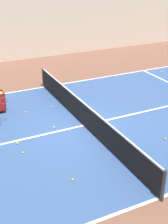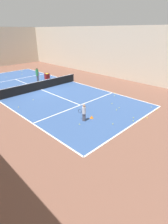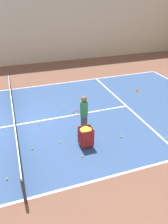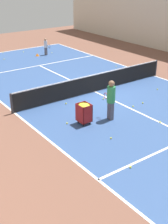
# 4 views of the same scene
# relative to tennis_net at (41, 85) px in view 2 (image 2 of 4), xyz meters

# --- Properties ---
(ground_plane) EXTENTS (36.85, 36.85, 0.00)m
(ground_plane) POSITION_rel_tennis_net_xyz_m (0.00, 0.00, -0.50)
(ground_plane) COLOR brown
(court_playing_area) EXTENTS (9.16, 22.11, 0.00)m
(court_playing_area) POSITION_rel_tennis_net_xyz_m (0.00, 0.00, -0.50)
(court_playing_area) COLOR #335189
(court_playing_area) RESTS_ON ground
(line_baseline_near) EXTENTS (9.16, 0.10, 0.00)m
(line_baseline_near) POSITION_rel_tennis_net_xyz_m (0.00, -11.06, -0.49)
(line_baseline_near) COLOR white
(line_baseline_near) RESTS_ON ground
(line_baseline_far) EXTENTS (9.16, 0.10, 0.00)m
(line_baseline_far) POSITION_rel_tennis_net_xyz_m (0.00, 11.06, -0.49)
(line_baseline_far) COLOR white
(line_baseline_far) RESTS_ON ground
(line_sideline_right) EXTENTS (0.10, 22.11, 0.00)m
(line_sideline_right) POSITION_rel_tennis_net_xyz_m (4.58, 0.00, -0.49)
(line_sideline_right) COLOR white
(line_sideline_right) RESTS_ON ground
(line_service_near) EXTENTS (9.16, 0.10, 0.00)m
(line_service_near) POSITION_rel_tennis_net_xyz_m (0.00, -6.08, -0.49)
(line_service_near) COLOR white
(line_service_near) RESTS_ON ground
(line_service_far) EXTENTS (9.16, 0.10, 0.00)m
(line_service_far) POSITION_rel_tennis_net_xyz_m (0.00, 6.08, -0.49)
(line_service_far) COLOR white
(line_service_far) RESTS_ON ground
(line_centre_service) EXTENTS (0.10, 12.16, 0.00)m
(line_centre_service) POSITION_rel_tennis_net_xyz_m (0.00, 0.00, -0.49)
(line_centre_service) COLOR white
(line_centre_service) RESTS_ON ground
(hall_enclosure_right) EXTENTS (0.15, 33.15, 6.31)m
(hall_enclosure_right) POSITION_rel_tennis_net_xyz_m (10.02, 0.00, 2.66)
(hall_enclosure_right) COLOR beige
(hall_enclosure_right) RESTS_ON ground
(tennis_net) EXTENTS (9.46, 0.10, 0.96)m
(tennis_net) POSITION_rel_tennis_net_xyz_m (0.00, 0.00, 0.00)
(tennis_net) COLOR #2D2D33
(tennis_net) RESTS_ON ground
(player_near_baseline) EXTENTS (0.31, 0.58, 1.26)m
(player_near_baseline) POSITION_rel_tennis_net_xyz_m (-1.80, -8.31, 0.22)
(player_near_baseline) COLOR #4C4C56
(player_near_baseline) RESTS_ON ground
(coach_at_net) EXTENTS (0.40, 0.70, 1.75)m
(coach_at_net) POSITION_rel_tennis_net_xyz_m (1.49, 3.01, 0.51)
(coach_at_net) COLOR #4C4C56
(coach_at_net) RESTS_ON ground
(ball_cart) EXTENTS (0.49, 0.55, 0.90)m
(ball_cart) POSITION_rel_tennis_net_xyz_m (2.65, 2.69, 0.13)
(ball_cart) COLOR maroon
(ball_cart) RESTS_ON ground
(training_cone_1) EXTENTS (0.27, 0.27, 0.21)m
(training_cone_1) POSITION_rel_tennis_net_xyz_m (-1.11, -8.42, -0.39)
(training_cone_1) COLOR orange
(training_cone_1) RESTS_ON ground
(tennis_ball_0) EXTENTS (0.07, 0.07, 0.07)m
(tennis_ball_0) POSITION_rel_tennis_net_xyz_m (1.33, -8.90, -0.46)
(tennis_ball_0) COLOR yellow
(tennis_ball_0) RESTS_ON ground
(tennis_ball_2) EXTENTS (0.07, 0.07, 0.07)m
(tennis_ball_2) POSITION_rel_tennis_net_xyz_m (-0.40, 8.02, -0.46)
(tennis_ball_2) COLOR yellow
(tennis_ball_2) RESTS_ON ground
(tennis_ball_3) EXTENTS (0.07, 0.07, 0.07)m
(tennis_ball_3) POSITION_rel_tennis_net_xyz_m (1.03, -10.60, -0.46)
(tennis_ball_3) COLOR yellow
(tennis_ball_3) RESTS_ON ground
(tennis_ball_4) EXTENTS (0.07, 0.07, 0.07)m
(tennis_ball_4) POSITION_rel_tennis_net_xyz_m (-2.42, -8.50, -0.46)
(tennis_ball_4) COLOR yellow
(tennis_ball_4) RESTS_ON ground
(tennis_ball_5) EXTENTS (0.07, 0.07, 0.07)m
(tennis_ball_5) POSITION_rel_tennis_net_xyz_m (1.73, -11.30, -0.46)
(tennis_ball_5) COLOR yellow
(tennis_ball_5) RESTS_ON ground
(tennis_ball_6) EXTENTS (0.07, 0.07, 0.07)m
(tennis_ball_6) POSITION_rel_tennis_net_xyz_m (1.98, 8.16, -0.46)
(tennis_ball_6) COLOR yellow
(tennis_ball_6) RESTS_ON ground
(tennis_ball_7) EXTENTS (0.07, 0.07, 0.07)m
(tennis_ball_7) POSITION_rel_tennis_net_xyz_m (3.88, -6.84, -0.46)
(tennis_ball_7) COLOR yellow
(tennis_ball_7) RESTS_ON ground
(tennis_ball_8) EXTENTS (0.07, 0.07, 0.07)m
(tennis_ball_8) POSITION_rel_tennis_net_xyz_m (-0.22, 2.67, -0.46)
(tennis_ball_8) COLOR yellow
(tennis_ball_8) RESTS_ON ground
(tennis_ball_10) EXTENTS (0.07, 0.07, 0.07)m
(tennis_ball_10) POSITION_rel_tennis_net_xyz_m (3.26, 2.32, -0.46)
(tennis_ball_10) COLOR yellow
(tennis_ball_10) RESTS_ON ground
(tennis_ball_12) EXTENTS (0.07, 0.07, 0.07)m
(tennis_ball_12) POSITION_rel_tennis_net_xyz_m (0.01, 4.54, -0.46)
(tennis_ball_12) COLOR yellow
(tennis_ball_12) RESTS_ON ground
(tennis_ball_13) EXTENTS (0.07, 0.07, 0.07)m
(tennis_ball_13) POSITION_rel_tennis_net_xyz_m (0.60, -10.83, -0.46)
(tennis_ball_13) COLOR yellow
(tennis_ball_13) RESTS_ON ground
(tennis_ball_14) EXTENTS (0.07, 0.07, 0.07)m
(tennis_ball_14) POSITION_rel_tennis_net_xyz_m (-3.98, -2.80, -0.46)
(tennis_ball_14) COLOR yellow
(tennis_ball_14) RESTS_ON ground
(tennis_ball_16) EXTENTS (0.07, 0.07, 0.07)m
(tennis_ball_16) POSITION_rel_tennis_net_xyz_m (3.55, -11.20, -0.46)
(tennis_ball_16) COLOR yellow
(tennis_ball_16) RESTS_ON ground
(tennis_ball_17) EXTENTS (0.07, 0.07, 0.07)m
(tennis_ball_17) POSITION_rel_tennis_net_xyz_m (1.41, -11.14, -0.46)
(tennis_ball_17) COLOR yellow
(tennis_ball_17) RESTS_ON ground
(tennis_ball_18) EXTENTS (0.07, 0.07, 0.07)m
(tennis_ball_18) POSITION_rel_tennis_net_xyz_m (3.53, -0.52, -0.46)
(tennis_ball_18) COLOR yellow
(tennis_ball_18) RESTS_ON ground
(tennis_ball_19) EXTENTS (0.07, 0.07, 0.07)m
(tennis_ball_19) POSITION_rel_tennis_net_xyz_m (1.85, -8.79, -0.46)
(tennis_ball_19) COLOR yellow
(tennis_ball_19) RESTS_ON ground
(tennis_ball_20) EXTENTS (0.07, 0.07, 0.07)m
(tennis_ball_20) POSITION_rel_tennis_net_xyz_m (3.33, 6.20, -0.46)
(tennis_ball_20) COLOR yellow
(tennis_ball_20) RESTS_ON ground
(tennis_ball_21) EXTENTS (0.07, 0.07, 0.07)m
(tennis_ball_21) POSITION_rel_tennis_net_xyz_m (2.12, -7.85, -0.46)
(tennis_ball_21) COLOR yellow
(tennis_ball_21) RESTS_ON ground
(tennis_ball_22) EXTENTS (0.07, 0.07, 0.07)m
(tennis_ball_22) POSITION_rel_tennis_net_xyz_m (-2.90, 1.77, -0.46)
(tennis_ball_22) COLOR yellow
(tennis_ball_22) RESTS_ON ground
(tennis_ball_23) EXTENTS (0.07, 0.07, 0.07)m
(tennis_ball_23) POSITION_rel_tennis_net_xyz_m (-2.22, -2.13, -0.46)
(tennis_ball_23) COLOR yellow
(tennis_ball_23) RESTS_ON ground
(tennis_ball_24) EXTENTS (0.07, 0.07, 0.07)m
(tennis_ball_24) POSITION_rel_tennis_net_xyz_m (4.59, -6.38, -0.46)
(tennis_ball_24) COLOR yellow
(tennis_ball_24) RESTS_ON ground
(tennis_ball_26) EXTENTS (0.07, 0.07, 0.07)m
(tennis_ball_26) POSITION_rel_tennis_net_xyz_m (2.08, 1.71, -0.46)
(tennis_ball_26) COLOR yellow
(tennis_ball_26) RESTS_ON ground
(tennis_ball_27) EXTENTS (0.07, 0.07, 0.07)m
(tennis_ball_27) POSITION_rel_tennis_net_xyz_m (3.81, -10.63, -0.46)
(tennis_ball_27) COLOR yellow
(tennis_ball_27) RESTS_ON ground
(tennis_ball_28) EXTENTS (0.07, 0.07, 0.07)m
(tennis_ball_28) POSITION_rel_tennis_net_xyz_m (-0.78, -10.08, -0.46)
(tennis_ball_28) COLOR yellow
(tennis_ball_28) RESTS_ON ground
(tennis_ball_29) EXTENTS (0.07, 0.07, 0.07)m
(tennis_ball_29) POSITION_rel_tennis_net_xyz_m (2.15, 0.53, -0.46)
(tennis_ball_29) COLOR yellow
(tennis_ball_29) RESTS_ON ground
(tennis_ball_30) EXTENTS (0.07, 0.07, 0.07)m
(tennis_ball_30) POSITION_rel_tennis_net_xyz_m (0.31, 1.11, -0.46)
(tennis_ball_30) COLOR yellow
(tennis_ball_30) RESTS_ON ground
(tennis_ball_31) EXTENTS (0.07, 0.07, 0.07)m
(tennis_ball_31) POSITION_rel_tennis_net_xyz_m (2.92, 9.98, -0.46)
(tennis_ball_31) COLOR yellow
(tennis_ball_31) RESTS_ON ground
(tennis_ball_32) EXTENTS (0.07, 0.07, 0.07)m
(tennis_ball_32) POSITION_rel_tennis_net_xyz_m (3.04, 10.14, -0.46)
(tennis_ball_32) COLOR yellow
(tennis_ball_32) RESTS_ON ground
(tennis_ball_33) EXTENTS (0.07, 0.07, 0.07)m
(tennis_ball_33) POSITION_rel_tennis_net_xyz_m (-0.89, 2.64, -0.46)
(tennis_ball_33) COLOR yellow
(tennis_ball_33) RESTS_ON ground
(tennis_ball_36) EXTENTS (0.07, 0.07, 0.07)m
(tennis_ball_36) POSITION_rel_tennis_net_xyz_m (2.59, 4.37, -0.46)
(tennis_ball_36) COLOR yellow
(tennis_ball_36) RESTS_ON ground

